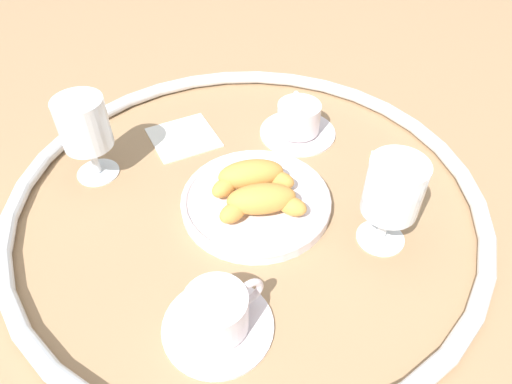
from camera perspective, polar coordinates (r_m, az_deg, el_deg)
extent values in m
plane|color=#997551|center=(0.72, -1.15, -1.07)|extent=(2.20, 2.20, 0.00)
torus|color=silver|center=(0.71, -1.17, -0.39)|extent=(0.72, 0.72, 0.02)
cylinder|color=silver|center=(0.71, 0.00, -1.28)|extent=(0.23, 0.23, 0.02)
torus|color=silver|center=(0.70, 0.00, -0.82)|extent=(0.23, 0.23, 0.01)
ellipsoid|color=#CC893D|center=(0.71, -0.62, 2.20)|extent=(0.11, 0.08, 0.04)
ellipsoid|color=#CC893D|center=(0.70, -3.86, 0.56)|extent=(0.05, 0.04, 0.03)
ellipsoid|color=#CC893D|center=(0.71, 2.96, 1.44)|extent=(0.05, 0.05, 0.03)
ellipsoid|color=#CC893D|center=(0.67, 0.66, -0.83)|extent=(0.11, 0.08, 0.04)
ellipsoid|color=#CC893D|center=(0.66, -2.83, -2.50)|extent=(0.05, 0.04, 0.03)
ellipsoid|color=#CC893D|center=(0.67, 4.42, -1.74)|extent=(0.05, 0.05, 0.03)
cylinder|color=silver|center=(0.85, 5.09, 7.35)|extent=(0.14, 0.14, 0.01)
cylinder|color=silver|center=(0.84, 5.22, 9.02)|extent=(0.08, 0.08, 0.05)
cylinder|color=brown|center=(0.82, 5.32, 10.28)|extent=(0.07, 0.07, 0.01)
torus|color=silver|center=(0.87, 4.90, 10.86)|extent=(0.03, 0.04, 0.04)
cylinder|color=silver|center=(0.59, -4.66, -15.87)|extent=(0.14, 0.14, 0.01)
cylinder|color=silver|center=(0.56, -4.84, -14.31)|extent=(0.08, 0.08, 0.05)
cylinder|color=brown|center=(0.54, -4.98, -13.10)|extent=(0.07, 0.07, 0.01)
torus|color=silver|center=(0.57, -0.88, -12.09)|extent=(0.04, 0.01, 0.04)
cylinder|color=white|center=(0.81, -18.65, 2.34)|extent=(0.07, 0.07, 0.01)
cylinder|color=white|center=(0.79, -19.14, 3.96)|extent=(0.01, 0.01, 0.05)
cylinder|color=white|center=(0.75, -20.32, 7.87)|extent=(0.08, 0.08, 0.08)
cylinder|color=gold|center=(0.76, -20.07, 7.05)|extent=(0.07, 0.07, 0.05)
cylinder|color=white|center=(0.69, 14.89, -5.34)|extent=(0.07, 0.07, 0.01)
cylinder|color=white|center=(0.67, 15.35, -3.67)|extent=(0.01, 0.01, 0.05)
cylinder|color=white|center=(0.62, 16.49, 0.51)|extent=(0.08, 0.08, 0.08)
cylinder|color=gold|center=(0.63, 16.43, 0.30)|extent=(0.07, 0.07, 0.07)
cube|color=white|center=(0.82, 15.55, 3.90)|extent=(0.06, 0.06, 0.01)
cube|color=silver|center=(0.85, -8.83, 6.67)|extent=(0.12, 0.12, 0.01)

